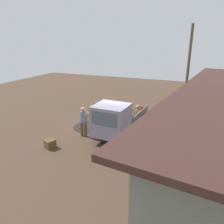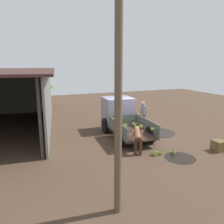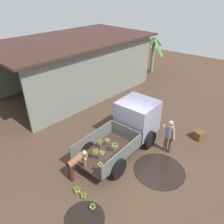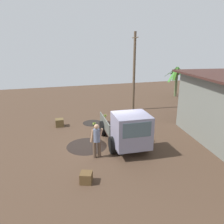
{
  "view_description": "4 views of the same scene",
  "coord_description": "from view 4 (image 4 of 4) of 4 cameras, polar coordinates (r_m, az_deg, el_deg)",
  "views": [
    {
      "loc": [
        11.03,
        4.43,
        5.16
      ],
      "look_at": [
        0.37,
        0.01,
        1.28
      ],
      "focal_mm": 35.0,
      "sensor_mm": 36.0,
      "label": 1
    },
    {
      "loc": [
        -10.58,
        5.54,
        4.07
      ],
      "look_at": [
        0.13,
        1.3,
        1.47
      ],
      "focal_mm": 35.0,
      "sensor_mm": 36.0,
      "label": 2
    },
    {
      "loc": [
        -6.45,
        -3.87,
        6.71
      ],
      "look_at": [
        0.69,
        1.38,
        1.49
      ],
      "focal_mm": 35.0,
      "sensor_mm": 36.0,
      "label": 3
    },
    {
      "loc": [
        10.56,
        -3.33,
        5.19
      ],
      "look_at": [
        -0.56,
        0.04,
        1.6
      ],
      "focal_mm": 35.0,
      "sensor_mm": 36.0,
      "label": 4
    }
  ],
  "objects": [
    {
      "name": "banana_palm_0",
      "position": [
        23.25,
        22.85,
        6.34
      ],
      "size": [
        2.65,
        2.84,
        2.44
      ],
      "color": "#465B2B",
      "rests_on": "ground"
    },
    {
      "name": "wooden_crate_0",
      "position": [
        14.85,
        -13.54,
        -2.73
      ],
      "size": [
        0.53,
        0.53,
        0.51
      ],
      "primitive_type": "cube",
      "rotation": [
        0.0,
        0.0,
        3.13
      ],
      "color": "brown",
      "rests_on": "ground"
    },
    {
      "name": "mud_patch_1",
      "position": [
        15.17,
        -5.1,
        -2.87
      ],
      "size": [
        1.36,
        1.36,
        0.01
      ],
      "primitive_type": "cylinder",
      "color": "black",
      "rests_on": "ground"
    },
    {
      "name": "banana_palm_3",
      "position": [
        23.69,
        16.45,
        8.04
      ],
      "size": [
        2.04,
        2.41,
        3.04
      ],
      "color": "#5C6B44",
      "rests_on": "ground"
    },
    {
      "name": "banana_palm_1",
      "position": [
        21.41,
        20.57,
        5.58
      ],
      "size": [
        2.37,
        2.08,
        2.39
      ],
      "color": "#415939",
      "rests_on": "ground"
    },
    {
      "name": "banana_bunch_on_ground_2",
      "position": [
        14.74,
        -4.66,
        -3.03
      ],
      "size": [
        0.25,
        0.25,
        0.2
      ],
      "color": "#4A4230",
      "rests_on": "ground"
    },
    {
      "name": "utility_pole",
      "position": [
        17.67,
        5.79,
        10.44
      ],
      "size": [
        1.11,
        0.2,
        6.16
      ],
      "color": "brown",
      "rests_on": "ground"
    },
    {
      "name": "person_foreground_visitor",
      "position": [
        10.36,
        -4.02,
        -7.12
      ],
      "size": [
        0.32,
        0.64,
        1.68
      ],
      "rotation": [
        0.0,
        0.0,
        3.14
      ],
      "color": "brown",
      "rests_on": "ground"
    },
    {
      "name": "ground",
      "position": [
        12.23,
        0.58,
        -7.92
      ],
      "size": [
        36.0,
        36.0,
        0.0
      ],
      "primitive_type": "plane",
      "color": "#493527"
    },
    {
      "name": "banana_bunch_on_ground_0",
      "position": [
        14.76,
        -1.08,
        -2.87
      ],
      "size": [
        0.28,
        0.28,
        0.23
      ],
      "color": "brown",
      "rests_on": "ground"
    },
    {
      "name": "person_worker_loading",
      "position": [
        14.23,
        1.68,
        -1.16
      ],
      "size": [
        0.83,
        0.7,
        1.16
      ],
      "rotation": [
        0.0,
        0.0,
        -0.36
      ],
      "color": "#3A2218",
      "rests_on": "ground"
    },
    {
      "name": "mud_patch_0",
      "position": [
        11.89,
        -6.6,
        -8.81
      ],
      "size": [
        2.14,
        2.14,
        0.01
      ],
      "primitive_type": "cylinder",
      "color": "black",
      "rests_on": "ground"
    },
    {
      "name": "cargo_truck",
      "position": [
        11.05,
        4.34,
        -4.77
      ],
      "size": [
        4.45,
        2.17,
        2.03
      ],
      "rotation": [
        0.0,
        0.0,
        -0.05
      ],
      "color": "#37251E",
      "rests_on": "ground"
    },
    {
      "name": "wooden_crate_1",
      "position": [
        8.97,
        -6.74,
        -16.65
      ],
      "size": [
        0.59,
        0.59,
        0.43
      ],
      "primitive_type": "cube",
      "rotation": [
        0.0,
        0.0,
        5.91
      ],
      "color": "brown",
      "rests_on": "ground"
    },
    {
      "name": "banana_bunch_on_ground_1",
      "position": [
        14.7,
        -2.36,
        -3.03
      ],
      "size": [
        0.24,
        0.24,
        0.19
      ],
      "color": "brown",
      "rests_on": "ground"
    }
  ]
}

